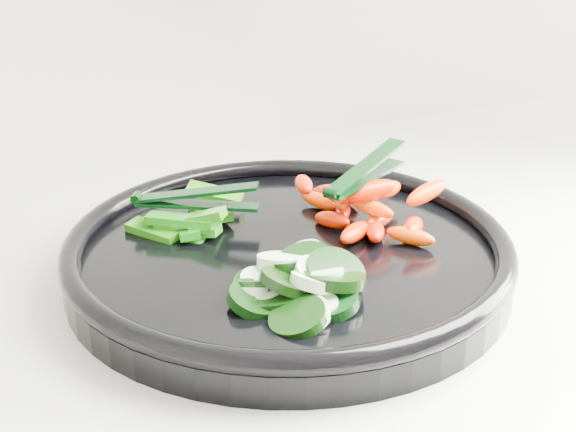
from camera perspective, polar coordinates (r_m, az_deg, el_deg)
name	(u,v)px	position (r m, az deg, el deg)	size (l,w,h in m)	color
veggie_tray	(288,254)	(0.67, 0.00, -2.70)	(0.43, 0.43, 0.04)	black
cucumber_pile	(292,285)	(0.60, 0.30, -4.92)	(0.12, 0.12, 0.04)	black
carrot_pile	(366,206)	(0.71, 5.54, 0.71)	(0.13, 0.16, 0.05)	#EF2A00
pepper_pile	(193,221)	(0.71, -6.80, -0.36)	(0.12, 0.10, 0.04)	#0B6009
tong_carrot	(364,174)	(0.70, 5.41, 3.03)	(0.11, 0.07, 0.02)	black
tong_pepper	(193,199)	(0.71, -6.79, 1.24)	(0.10, 0.07, 0.02)	black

